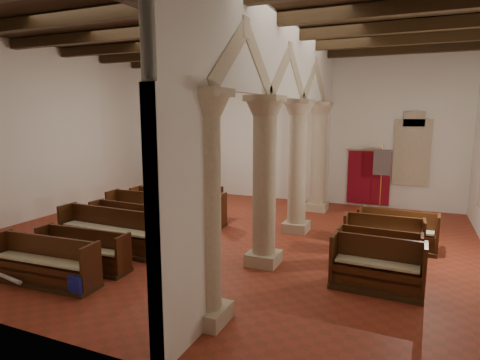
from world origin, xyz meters
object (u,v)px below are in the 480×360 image
(pipe_organ, at_px, (187,164))
(nave_pew_0, at_px, (45,269))
(lectern, at_px, (197,182))
(aisle_pew_0, at_px, (376,273))
(processional_banner, at_px, (380,193))

(pipe_organ, bearing_deg, nave_pew_0, -76.85)
(pipe_organ, xyz_separation_m, nave_pew_0, (2.33, -9.95, -1.03))
(lectern, xyz_separation_m, aisle_pew_0, (8.39, -7.42, -0.17))
(lectern, distance_m, processional_banner, 8.03)
(lectern, relative_size, aisle_pew_0, 0.71)
(pipe_organ, height_order, nave_pew_0, pipe_organ)
(nave_pew_0, distance_m, aisle_pew_0, 7.09)
(pipe_organ, height_order, processional_banner, pipe_organ)
(pipe_organ, distance_m, nave_pew_0, 10.27)
(pipe_organ, height_order, lectern, pipe_organ)
(lectern, height_order, processional_banner, processional_banner)
(lectern, xyz_separation_m, nave_pew_0, (1.75, -9.91, -0.21))
(pipe_organ, bearing_deg, processional_banner, -5.88)
(processional_banner, relative_size, nave_pew_0, 1.00)
(pipe_organ, bearing_deg, aisle_pew_0, -39.79)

